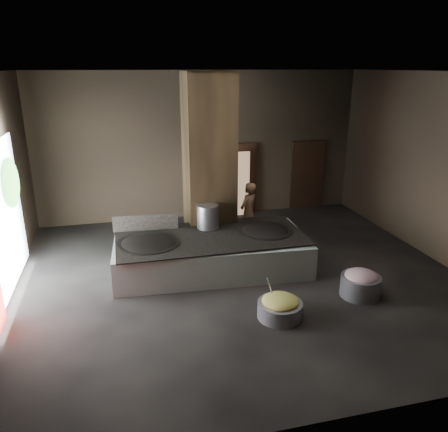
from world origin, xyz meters
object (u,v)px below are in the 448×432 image
object	(u,v)px
meat_basin	(360,286)
hearth_platform	(211,253)
wok_left	(149,246)
stock_pot	(208,216)
veg_basin	(280,310)
cook	(248,213)
wok_right	(265,233)

from	to	relation	value
meat_basin	hearth_platform	bearing A→B (deg)	143.54
wok_left	stock_pot	bearing A→B (deg)	21.80
stock_pot	meat_basin	world-z (taller)	stock_pot
hearth_platform	stock_pot	xyz separation A→B (m)	(0.05, 0.55, 0.74)
meat_basin	veg_basin	bearing A→B (deg)	-168.67
hearth_platform	cook	size ratio (longest dim) A/B	2.68
veg_basin	meat_basin	xyz separation A→B (m)	(1.94, 0.39, 0.07)
wok_right	cook	distance (m)	1.38
stock_pot	veg_basin	size ratio (longest dim) A/B	0.67
hearth_platform	wok_right	xyz separation A→B (m)	(1.35, 0.05, 0.36)
stock_pot	meat_basin	xyz separation A→B (m)	(2.72, -2.60, -0.90)
wok_right	cook	bearing A→B (deg)	90.14
cook	meat_basin	size ratio (longest dim) A/B	2.03
hearth_platform	veg_basin	distance (m)	2.58
hearth_platform	veg_basin	bearing A→B (deg)	-67.67
cook	meat_basin	distance (m)	3.80
stock_pot	hearth_platform	bearing A→B (deg)	-95.19
hearth_platform	cook	xyz separation A→B (m)	(1.35, 1.43, 0.45)
hearth_platform	meat_basin	distance (m)	3.45
wok_right	wok_left	bearing A→B (deg)	-177.95
hearth_platform	wok_left	xyz separation A→B (m)	(-1.45, -0.05, 0.36)
wok_left	cook	bearing A→B (deg)	27.86
wok_left	veg_basin	distance (m)	3.35
wok_right	stock_pot	bearing A→B (deg)	158.96
hearth_platform	stock_pot	distance (m)	0.92
cook	veg_basin	xyz separation A→B (m)	(-0.52, -3.86, -0.68)
wok_left	meat_basin	world-z (taller)	wok_left
wok_left	cook	world-z (taller)	cook
hearth_platform	wok_left	bearing A→B (deg)	-174.47
stock_pot	cook	distance (m)	1.59
wok_right	veg_basin	distance (m)	2.61
cook	veg_basin	world-z (taller)	cook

